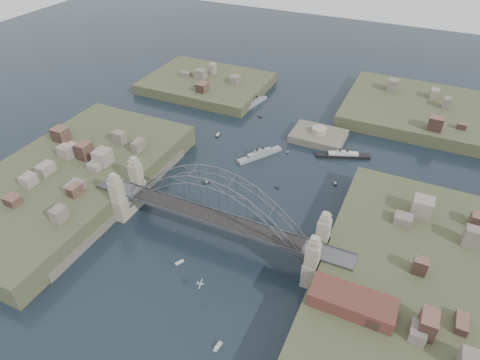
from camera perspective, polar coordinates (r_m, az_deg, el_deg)
The scene contains 20 objects.
ground at distance 130.01m, azimuth -3.39°, elevation -7.86°, with size 500.00×500.00×0.00m, color black.
bridge at distance 121.66m, azimuth -3.60°, elevation -3.74°, with size 84.00×13.80×24.60m.
shore_west at distance 158.42m, azimuth -22.08°, elevation -0.59°, with size 50.50×90.00×12.00m.
shore_east at distance 120.70m, azimuth 22.31°, elevation -14.78°, with size 50.50×90.00×12.00m.
headland_nw at distance 221.70m, azimuth -4.56°, elevation 12.58°, with size 60.00×45.00×9.00m, color #404629.
headland_ne at distance 210.76m, azimuth 23.82°, elevation 8.17°, with size 70.00×55.00×9.50m, color #404629.
fort_island at distance 179.26m, azimuth 10.62°, elevation 5.43°, with size 22.00×16.00×9.40m.
wharf_shed at distance 104.97m, azimuth 15.09°, elevation -15.81°, with size 20.00×8.00×4.00m, color #592D26.
naval_cruiser_near at distance 164.55m, azimuth 2.72°, elevation 3.49°, with size 12.90×17.96×5.91m.
naval_cruiser_far at distance 204.02m, azimuth 2.13°, elevation 10.54°, with size 5.80×16.78×5.63m.
ocean_liner at distance 169.15m, azimuth 13.93°, elevation 3.31°, with size 20.58×10.25×5.15m.
aeroplane at distance 112.29m, azimuth -5.52°, elevation -13.96°, with size 1.82×3.24×0.48m.
small_boat_a at distance 150.76m, azimuth -4.64°, elevation -0.19°, with size 2.56×2.78×2.38m.
small_boat_b at distance 148.75m, azimuth 5.07°, elevation -1.11°, with size 1.73×1.00×0.45m.
small_boat_c at distance 123.82m, azimuth -8.29°, elevation -11.11°, with size 2.02×2.69×0.45m.
small_boat_d at distance 153.96m, azimuth 12.89°, elevation -0.47°, with size 1.81×2.43×1.43m.
small_boat_e at distance 178.58m, azimuth -3.04°, elevation 6.16°, with size 1.94×4.13×1.43m.
small_boat_f at distance 167.80m, azimuth 6.54°, elevation 3.75°, with size 0.59×1.59×1.43m.
small_boat_g at distance 106.75m, azimuth -3.06°, elevation -21.82°, with size 1.36×3.10×1.43m.
small_boat_h at distance 192.74m, azimuth 2.77°, elevation 8.60°, with size 2.29×1.66×0.45m.
Camera 1 is at (45.92, -80.20, 91.44)m, focal length 31.15 mm.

